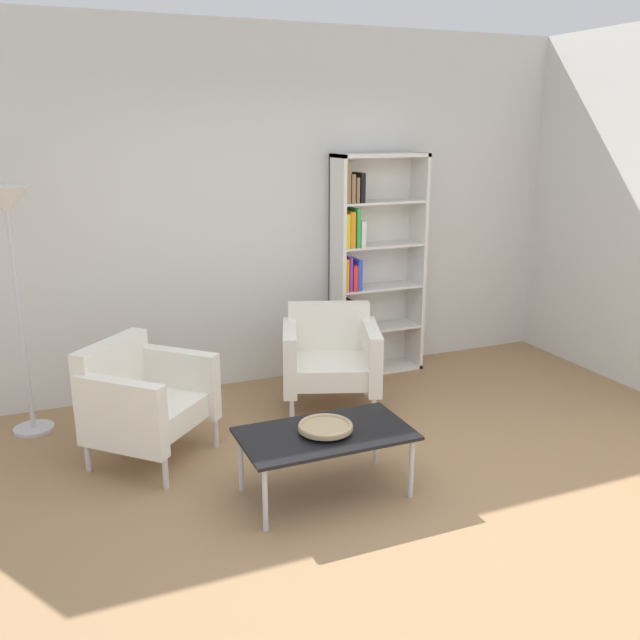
{
  "coord_description": "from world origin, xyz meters",
  "views": [
    {
      "loc": [
        -1.69,
        -2.97,
        2.12
      ],
      "look_at": [
        -0.1,
        0.84,
        0.95
      ],
      "focal_mm": 38.53,
      "sensor_mm": 36.0,
      "label": 1
    }
  ],
  "objects_px": {
    "decorative_bowl": "(325,427)",
    "armchair_spare_guest": "(143,399)",
    "coffee_table_low": "(325,437)",
    "bookshelf_tall": "(368,269)",
    "armchair_near_window": "(330,356)",
    "floor_lamp_torchiere": "(10,230)"
  },
  "relations": [
    {
      "from": "decorative_bowl",
      "to": "floor_lamp_torchiere",
      "type": "xyz_separation_m",
      "value": [
        -1.6,
        1.63,
        1.01
      ]
    },
    {
      "from": "bookshelf_tall",
      "to": "armchair_near_window",
      "type": "bearing_deg",
      "value": -134.9
    },
    {
      "from": "bookshelf_tall",
      "to": "decorative_bowl",
      "type": "relative_size",
      "value": 5.94
    },
    {
      "from": "floor_lamp_torchiere",
      "to": "bookshelf_tall",
      "type": "bearing_deg",
      "value": 4.32
    },
    {
      "from": "decorative_bowl",
      "to": "armchair_near_window",
      "type": "distance_m",
      "value": 1.34
    },
    {
      "from": "armchair_spare_guest",
      "to": "coffee_table_low",
      "type": "bearing_deg",
      "value": -90.03
    },
    {
      "from": "armchair_spare_guest",
      "to": "armchair_near_window",
      "type": "relative_size",
      "value": 1.07
    },
    {
      "from": "decorative_bowl",
      "to": "armchair_spare_guest",
      "type": "distance_m",
      "value": 1.28
    },
    {
      "from": "armchair_spare_guest",
      "to": "armchair_near_window",
      "type": "height_order",
      "value": "same"
    },
    {
      "from": "coffee_table_low",
      "to": "armchair_spare_guest",
      "type": "height_order",
      "value": "armchair_spare_guest"
    },
    {
      "from": "bookshelf_tall",
      "to": "floor_lamp_torchiere",
      "type": "relative_size",
      "value": 1.09
    },
    {
      "from": "armchair_spare_guest",
      "to": "decorative_bowl",
      "type": "bearing_deg",
      "value": -90.03
    },
    {
      "from": "bookshelf_tall",
      "to": "floor_lamp_torchiere",
      "type": "height_order",
      "value": "bookshelf_tall"
    },
    {
      "from": "armchair_near_window",
      "to": "bookshelf_tall",
      "type": "bearing_deg",
      "value": 65.27
    },
    {
      "from": "floor_lamp_torchiere",
      "to": "coffee_table_low",
      "type": "bearing_deg",
      "value": -45.63
    },
    {
      "from": "armchair_spare_guest",
      "to": "floor_lamp_torchiere",
      "type": "distance_m",
      "value": 1.44
    },
    {
      "from": "coffee_table_low",
      "to": "decorative_bowl",
      "type": "height_order",
      "value": "decorative_bowl"
    },
    {
      "from": "decorative_bowl",
      "to": "armchair_spare_guest",
      "type": "relative_size",
      "value": 0.34
    },
    {
      "from": "bookshelf_tall",
      "to": "coffee_table_low",
      "type": "height_order",
      "value": "bookshelf_tall"
    },
    {
      "from": "armchair_near_window",
      "to": "floor_lamp_torchiere",
      "type": "bearing_deg",
      "value": -170.78
    },
    {
      "from": "bookshelf_tall",
      "to": "armchair_spare_guest",
      "type": "bearing_deg",
      "value": -155.66
    },
    {
      "from": "decorative_bowl",
      "to": "floor_lamp_torchiere",
      "type": "distance_m",
      "value": 2.5
    }
  ]
}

